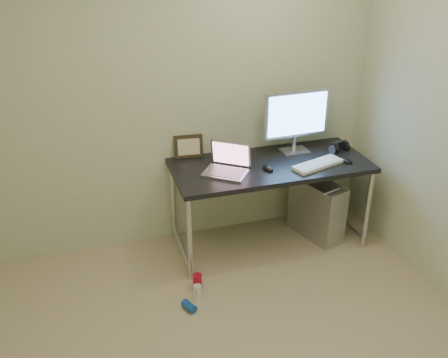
% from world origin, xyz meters
% --- Properties ---
extents(wall_back, '(3.50, 0.02, 2.50)m').
position_xyz_m(wall_back, '(0.00, 1.75, 1.25)').
color(wall_back, beige).
rests_on(wall_back, ground).
extents(desk, '(1.59, 0.69, 0.75)m').
position_xyz_m(desk, '(0.78, 1.40, 0.67)').
color(desk, black).
rests_on(desk, ground).
extents(tower_computer, '(0.36, 0.54, 0.55)m').
position_xyz_m(tower_computer, '(1.23, 1.39, 0.26)').
color(tower_computer, '#A8A7AC').
rests_on(tower_computer, ground).
extents(cable_a, '(0.01, 0.16, 0.69)m').
position_xyz_m(cable_a, '(1.18, 1.70, 0.40)').
color(cable_a, black).
rests_on(cable_a, ground).
extents(cable_b, '(0.02, 0.11, 0.71)m').
position_xyz_m(cable_b, '(1.27, 1.68, 0.38)').
color(cable_b, black).
rests_on(cable_b, ground).
extents(can_red, '(0.09, 0.09, 0.13)m').
position_xyz_m(can_red, '(0.04, 0.96, 0.06)').
color(can_red, red).
rests_on(can_red, ground).
extents(can_white, '(0.06, 0.06, 0.11)m').
position_xyz_m(can_white, '(0.02, 0.86, 0.05)').
color(can_white, white).
rests_on(can_white, ground).
extents(can_blue, '(0.10, 0.13, 0.06)m').
position_xyz_m(can_blue, '(-0.07, 0.75, 0.03)').
color(can_blue, '#1749A8').
rests_on(can_blue, ground).
extents(laptop, '(0.42, 0.40, 0.22)m').
position_xyz_m(laptop, '(0.40, 1.36, 0.80)').
color(laptop, silver).
rests_on(laptop, desk).
extents(monitor, '(0.56, 0.17, 0.53)m').
position_xyz_m(monitor, '(1.06, 1.57, 1.06)').
color(monitor, silver).
rests_on(monitor, desk).
extents(keyboard, '(0.45, 0.27, 0.03)m').
position_xyz_m(keyboard, '(1.12, 1.25, 0.76)').
color(keyboard, white).
rests_on(keyboard, desk).
extents(mouse_right, '(0.07, 0.10, 0.04)m').
position_xyz_m(mouse_right, '(1.38, 1.25, 0.77)').
color(mouse_right, black).
rests_on(mouse_right, desk).
extents(mouse_left, '(0.09, 0.13, 0.04)m').
position_xyz_m(mouse_left, '(0.72, 1.30, 0.77)').
color(mouse_left, black).
rests_on(mouse_left, desk).
extents(headphones, '(0.18, 0.10, 0.11)m').
position_xyz_m(headphones, '(1.43, 1.47, 0.78)').
color(headphones, black).
rests_on(headphones, desk).
extents(picture_frame, '(0.24, 0.09, 0.19)m').
position_xyz_m(picture_frame, '(0.18, 1.72, 0.84)').
color(picture_frame, '#2D2414').
rests_on(picture_frame, desk).
extents(webcam, '(0.04, 0.03, 0.12)m').
position_xyz_m(webcam, '(0.40, 1.64, 0.83)').
color(webcam, silver).
rests_on(webcam, desk).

